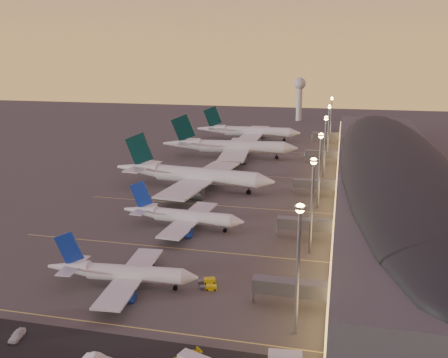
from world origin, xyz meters
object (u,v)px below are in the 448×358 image
airliner_narrow_south (122,273)px  baggage_tug_b (207,281)px  radar_tower (300,92)px  baggage_tug_a (209,287)px  service_van_f (186,357)px  service_van_c (17,335)px  airliner_wide_far (248,132)px  airliner_wide_mid (230,147)px  airliner_wide_near (193,175)px  airliner_narrow_north (182,216)px

airliner_narrow_south → baggage_tug_b: bearing=13.3°
radar_tower → baggage_tug_b: 284.13m
baggage_tug_a → service_van_f: size_ratio=0.69×
service_van_c → service_van_f: size_ratio=0.81×
airliner_wide_far → baggage_tug_a: 194.14m
service_van_c → service_van_f: bearing=-7.8°
airliner_narrow_south → airliner_wide_mid: 143.06m
airliner_wide_near → airliner_wide_far: size_ratio=1.05×
baggage_tug_a → baggage_tug_b: bearing=101.8°
service_van_f → airliner_wide_far: bearing=143.3°
airliner_wide_far → baggage_tug_a: airliner_wide_far is taller
airliner_wide_far → baggage_tug_a: size_ratio=16.51×
radar_tower → airliner_wide_mid: bearing=-98.3°
airliner_narrow_south → airliner_wide_mid: bearing=88.1°
baggage_tug_b → service_van_c: service_van_c is taller
airliner_narrow_south → airliner_narrow_north: airliner_narrow_north is taller
airliner_wide_mid → baggage_tug_b: (25.49, -136.89, -5.04)m
service_van_c → service_van_f: (32.86, 0.54, 0.04)m
airliner_wide_near → service_van_c: size_ratio=14.87×
radar_tower → service_van_f: bearing=-88.4°
airliner_narrow_north → airliner_wide_far: 155.23m
airliner_wide_mid → service_van_f: airliner_wide_mid is taller
baggage_tug_a → service_van_f: service_van_f is taller
baggage_tug_b → airliner_wide_far: bearing=74.6°
airliner_narrow_north → service_van_f: airliner_narrow_north is taller
airliner_wide_far → baggage_tug_b: (26.03, -189.24, -4.61)m
airliner_wide_mid → baggage_tug_a: 142.42m
airliner_narrow_south → airliner_wide_mid: (-7.14, 142.87, 2.30)m
radar_tower → baggage_tug_a: 287.07m
baggage_tug_a → service_van_c: (-29.74, -27.35, 0.26)m
airliner_wide_near → radar_tower: size_ratio=2.02×
airliner_narrow_south → baggage_tug_a: airliner_narrow_south is taller
airliner_wide_far → service_van_c: size_ratio=14.13×
airliner_wide_near → baggage_tug_b: (26.82, -77.14, -4.87)m
airliner_narrow_north → radar_tower: size_ratio=1.19×
airliner_wide_mid → baggage_tug_b: bearing=-84.8°
airliner_narrow_north → baggage_tug_a: size_ratio=10.25×
baggage_tug_b → service_van_f: size_ratio=0.77×
airliner_wide_far → airliner_narrow_south: bearing=-88.8°
baggage_tug_a → service_van_f: bearing=-94.0°
airliner_narrow_south → radar_tower: 290.22m
airliner_wide_far → radar_tower: radar_tower is taller
airliner_narrow_south → baggage_tug_b: 19.49m
baggage_tug_b → airliner_narrow_south: bearing=174.9°
airliner_wide_near → baggage_tug_a: size_ratio=17.37×
airliner_narrow_north → service_van_f: size_ratio=7.09×
airliner_wide_far → baggage_tug_b: bearing=-83.2°
airliner_wide_far → radar_tower: 97.99m
airliner_wide_far → baggage_tug_a: (27.24, -192.16, -4.66)m
radar_tower → service_van_c: size_ratio=7.36×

